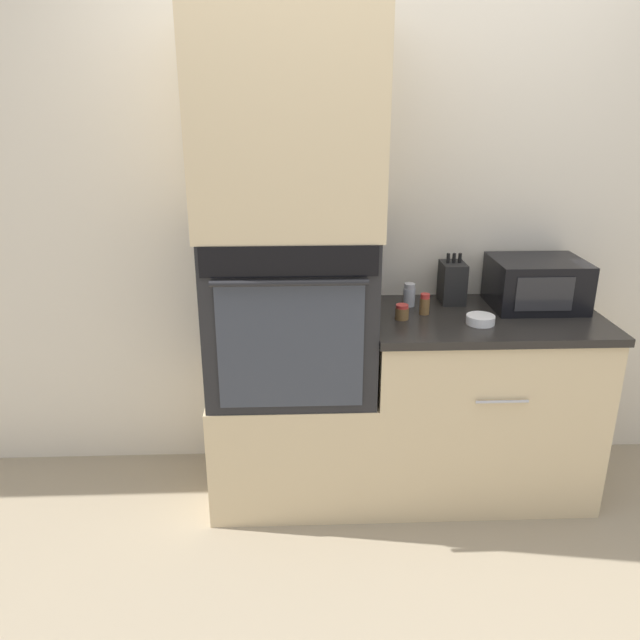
% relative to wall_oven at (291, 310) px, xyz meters
% --- Properties ---
extents(ground_plane, '(12.00, 12.00, 0.00)m').
position_rel_wall_oven_xyz_m(ground_plane, '(0.36, -0.30, -0.91)').
color(ground_plane, gray).
extents(wall_back, '(8.00, 0.05, 2.50)m').
position_rel_wall_oven_xyz_m(wall_back, '(0.36, 0.33, 0.34)').
color(wall_back, beige).
rests_on(wall_back, ground_plane).
extents(oven_cabinet_base, '(0.73, 0.60, 0.55)m').
position_rel_wall_oven_xyz_m(oven_cabinet_base, '(-0.00, 0.00, -0.63)').
color(oven_cabinet_base, beige).
rests_on(oven_cabinet_base, ground_plane).
extents(wall_oven, '(0.70, 0.64, 0.71)m').
position_rel_wall_oven_xyz_m(wall_oven, '(0.00, 0.00, 0.00)').
color(wall_oven, black).
rests_on(wall_oven, oven_cabinet_base).
extents(oven_cabinet_upper, '(0.73, 0.60, 0.87)m').
position_rel_wall_oven_xyz_m(oven_cabinet_upper, '(-0.00, 0.00, 0.79)').
color(oven_cabinet_upper, beige).
rests_on(oven_cabinet_upper, wall_oven).
extents(counter_unit, '(1.02, 0.63, 0.87)m').
position_rel_wall_oven_xyz_m(counter_unit, '(0.87, 0.00, -0.47)').
color(counter_unit, beige).
rests_on(counter_unit, ground_plane).
extents(microwave, '(0.41, 0.33, 0.22)m').
position_rel_wall_oven_xyz_m(microwave, '(1.12, 0.11, 0.07)').
color(microwave, black).
rests_on(microwave, counter_unit).
extents(knife_block, '(0.11, 0.15, 0.23)m').
position_rel_wall_oven_xyz_m(knife_block, '(0.75, 0.19, 0.06)').
color(knife_block, black).
rests_on(knife_block, counter_unit).
extents(bowl, '(0.12, 0.12, 0.04)m').
position_rel_wall_oven_xyz_m(bowl, '(0.81, -0.11, -0.02)').
color(bowl, white).
rests_on(bowl, counter_unit).
extents(condiment_jar_near, '(0.06, 0.06, 0.07)m').
position_rel_wall_oven_xyz_m(condiment_jar_near, '(0.48, -0.03, -0.01)').
color(condiment_jar_near, brown).
rests_on(condiment_jar_near, counter_unit).
extents(condiment_jar_mid, '(0.05, 0.05, 0.11)m').
position_rel_wall_oven_xyz_m(condiment_jar_mid, '(0.54, 0.14, 0.01)').
color(condiment_jar_mid, silver).
rests_on(condiment_jar_mid, counter_unit).
extents(condiment_jar_far, '(0.04, 0.04, 0.09)m').
position_rel_wall_oven_xyz_m(condiment_jar_far, '(0.59, 0.03, 0.01)').
color(condiment_jar_far, brown).
rests_on(condiment_jar_far, counter_unit).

